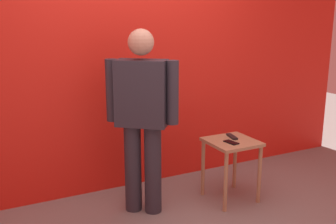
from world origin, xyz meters
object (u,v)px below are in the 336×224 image
object	(u,v)px
side_table	(231,152)
tv_remote	(232,137)
cell_phone	(231,142)
standing_person	(142,113)

from	to	relation	value
side_table	tv_remote	size ratio (longest dim) A/B	3.45
side_table	tv_remote	bearing A→B (deg)	53.46
side_table	tv_remote	xyz separation A→B (m)	(0.05, 0.07, 0.12)
tv_remote	cell_phone	bearing A→B (deg)	-117.59
standing_person	tv_remote	xyz separation A→B (m)	(0.89, -0.09, -0.31)
standing_person	cell_phone	distance (m)	0.87
standing_person	tv_remote	bearing A→B (deg)	-5.79
side_table	tv_remote	world-z (taller)	tv_remote
standing_person	cell_phone	size ratio (longest dim) A/B	11.19
standing_person	cell_phone	bearing A→B (deg)	-15.70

